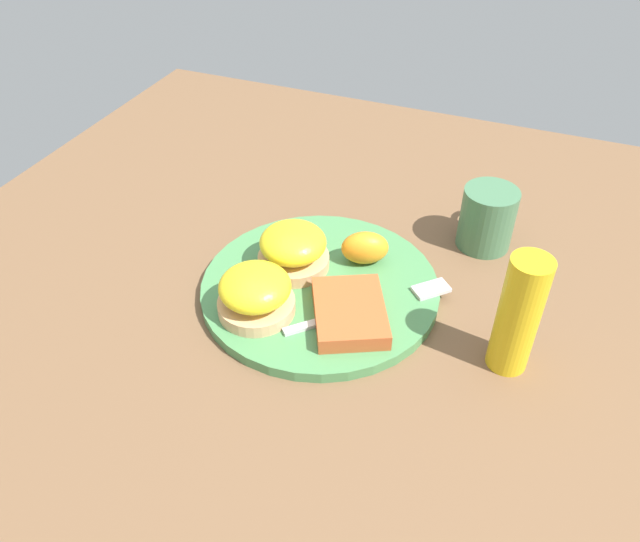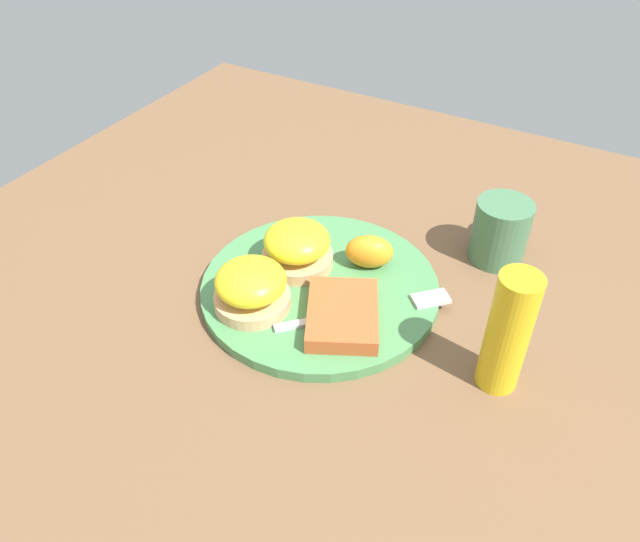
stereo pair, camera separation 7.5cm
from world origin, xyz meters
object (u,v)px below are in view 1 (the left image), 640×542
Objects in this scene: sandwich_benedict_left at (293,248)px; orange_wedge at (365,248)px; sandwich_benedict_right at (255,293)px; condiment_bottle at (518,315)px; fork at (380,304)px; hashbrown_patty at (350,312)px; cup at (487,218)px.

orange_wedge is at bearing -62.42° from sandwich_benedict_left.
sandwich_benedict_right is 0.63× the size of condiment_bottle.
sandwich_benedict_right is (-0.09, 0.01, 0.00)m from sandwich_benedict_left.
sandwich_benedict_right is at bearing 115.20° from fork.
fork is at bearing 82.28° from condiment_bottle.
sandwich_benedict_right is 0.11m from hashbrown_patty.
cup is 0.22m from condiment_bottle.
sandwich_benedict_left and sandwich_benedict_right have the same top height.
hashbrown_patty is at bearing -170.28° from orange_wedge.
cup is at bearing -25.13° from fork.
sandwich_benedict_left is 0.90× the size of cup.
orange_wedge is 0.42× the size of condiment_bottle.
condiment_bottle is at bearing -115.33° from orange_wedge.
cup is 0.70× the size of condiment_bottle.
fork is at bearing -37.78° from hashbrown_patty.
sandwich_benedict_left is 0.12m from hashbrown_patty.
orange_wedge is at bearing 131.01° from cup.
cup reaches higher than sandwich_benedict_left.
cup reaches higher than orange_wedge.
condiment_bottle reaches higher than cup.
orange_wedge is at bearing 31.43° from fork.
hashbrown_patty is at bearing 142.22° from fork.
cup is at bearing -48.99° from orange_wedge.
orange_wedge is at bearing 9.72° from hashbrown_patty.
condiment_bottle is (-0.02, -0.15, 0.06)m from fork.
condiment_bottle is (-0.09, -0.20, 0.04)m from orange_wedge.
hashbrown_patty is 1.79× the size of orange_wedge.
fork is at bearing -148.57° from orange_wedge.
sandwich_benedict_right is 0.55× the size of fork.
sandwich_benedict_left reaches higher than fork.
hashbrown_patty is 0.75× the size of condiment_bottle.
sandwich_benedict_left is 0.28m from condiment_bottle.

